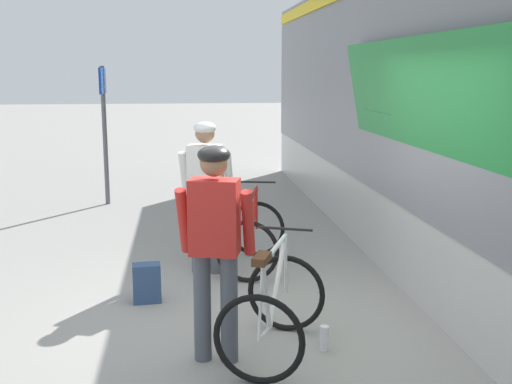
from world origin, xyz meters
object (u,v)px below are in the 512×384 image
object	(u,v)px
cyclist_near_in_red	(215,235)
water_bottle_near_the_bikes	(324,338)
platform_sign_post	(104,112)
bicycle_near_white	(273,309)
bicycle_far_red	(252,236)
cyclist_far_in_white	(206,184)
backpack_on_platform	(147,283)

from	to	relation	value
cyclist_near_in_red	water_bottle_near_the_bikes	distance (m)	1.32
platform_sign_post	water_bottle_near_the_bikes	bearing A→B (deg)	-68.46
bicycle_near_white	bicycle_far_red	xyz separation A→B (m)	(0.09, 2.33, 0.00)
cyclist_far_in_white	water_bottle_near_the_bikes	xyz separation A→B (m)	(0.89, -2.21, -0.95)
bicycle_near_white	cyclist_near_in_red	bearing A→B (deg)	-176.32
cyclist_far_in_white	platform_sign_post	xyz separation A→B (m)	(-1.58, 4.05, 0.57)
backpack_on_platform	bicycle_far_red	bearing A→B (deg)	34.58
backpack_on_platform	cyclist_far_in_white	bearing A→B (deg)	49.48
bicycle_near_white	backpack_on_platform	xyz separation A→B (m)	(-1.10, 1.36, -0.20)
cyclist_near_in_red	cyclist_far_in_white	distance (m)	2.28
cyclist_near_in_red	bicycle_far_red	size ratio (longest dim) A/B	1.47
water_bottle_near_the_bikes	platform_sign_post	bearing A→B (deg)	111.54
cyclist_far_in_white	platform_sign_post	size ratio (longest dim) A/B	0.73
bicycle_near_white	platform_sign_post	distance (m)	6.73
cyclist_near_in_red	water_bottle_near_the_bikes	bearing A→B (deg)	4.39
water_bottle_near_the_bikes	platform_sign_post	distance (m)	6.90
water_bottle_near_the_bikes	platform_sign_post	xyz separation A→B (m)	(-2.47, 6.26, 1.52)
cyclist_near_in_red	water_bottle_near_the_bikes	size ratio (longest dim) A/B	8.24
cyclist_near_in_red	bicycle_far_red	xyz separation A→B (m)	(0.56, 2.36, -0.65)
platform_sign_post	cyclist_far_in_white	bearing A→B (deg)	-68.69
backpack_on_platform	cyclist_near_in_red	bearing A→B (deg)	-70.21
bicycle_far_red	backpack_on_platform	distance (m)	1.55
cyclist_far_in_white	bicycle_near_white	distance (m)	2.39
cyclist_far_in_white	bicycle_far_red	world-z (taller)	cyclist_far_in_white
bicycle_far_red	water_bottle_near_the_bikes	bearing A→B (deg)	-81.30
bicycle_near_white	platform_sign_post	size ratio (longest dim) A/B	0.52
cyclist_near_in_red	backpack_on_platform	bearing A→B (deg)	114.20
cyclist_near_in_red	bicycle_near_white	xyz separation A→B (m)	(0.47, 0.03, -0.65)
bicycle_far_red	backpack_on_platform	bearing A→B (deg)	-141.01
backpack_on_platform	water_bottle_near_the_bikes	bearing A→B (deg)	-45.05
cyclist_far_in_white	platform_sign_post	bearing A→B (deg)	111.31
cyclist_far_in_white	water_bottle_near_the_bikes	bearing A→B (deg)	-68.03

